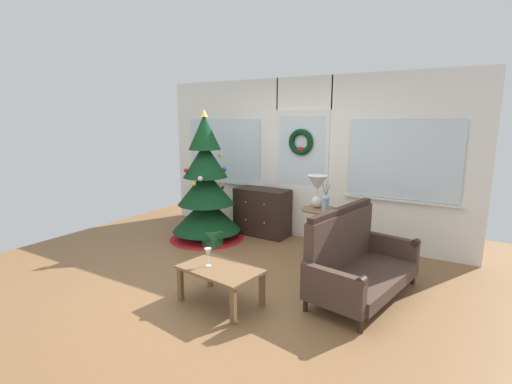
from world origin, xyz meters
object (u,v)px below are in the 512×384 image
(settee_sofa, at_px, (356,262))
(side_table, at_px, (319,224))
(table_lamp, at_px, (317,187))
(flower_vase, at_px, (326,202))
(coffee_table, at_px, (220,273))
(wine_glass, at_px, (208,253))
(gift_box, at_px, (213,239))
(dresser_cabinet, at_px, (262,212))
(christmas_tree, at_px, (206,193))

(settee_sofa, distance_m, side_table, 1.06)
(table_lamp, height_order, flower_vase, table_lamp)
(coffee_table, xyz_separation_m, wine_glass, (-0.14, -0.02, 0.20))
(flower_vase, xyz_separation_m, coffee_table, (-0.51, -1.65, -0.50))
(table_lamp, bearing_deg, gift_box, -166.38)
(dresser_cabinet, bearing_deg, settee_sofa, -34.32)
(christmas_tree, bearing_deg, side_table, 1.64)
(settee_sofa, xyz_separation_m, wine_glass, (-1.28, -0.97, 0.16))
(coffee_table, bearing_deg, christmas_tree, 132.10)
(dresser_cabinet, distance_m, flower_vase, 1.55)
(christmas_tree, bearing_deg, dresser_cabinet, 43.96)
(wine_glass, bearing_deg, settee_sofa, 37.05)
(christmas_tree, height_order, gift_box, christmas_tree)
(settee_sofa, height_order, coffee_table, settee_sofa)
(table_lamp, distance_m, wine_glass, 1.89)
(side_table, bearing_deg, dresser_cabinet, 154.75)
(side_table, relative_size, coffee_table, 0.80)
(dresser_cabinet, relative_size, side_table, 1.26)
(wine_glass, bearing_deg, flower_vase, 68.74)
(dresser_cabinet, xyz_separation_m, side_table, (1.24, -0.58, 0.12))
(side_table, relative_size, table_lamp, 1.64)
(flower_vase, relative_size, gift_box, 1.48)
(dresser_cabinet, height_order, side_table, dresser_cabinet)
(table_lamp, xyz_separation_m, wine_glass, (-0.49, -1.77, -0.47))
(settee_sofa, bearing_deg, dresser_cabinet, 145.68)
(dresser_cabinet, relative_size, settee_sofa, 0.58)
(side_table, xyz_separation_m, coffee_table, (-0.41, -1.71, -0.18))
(gift_box, bearing_deg, table_lamp, 13.62)
(table_lamp, xyz_separation_m, coffee_table, (-0.35, -1.75, -0.67))
(christmas_tree, height_order, coffee_table, christmas_tree)
(christmas_tree, xyz_separation_m, table_lamp, (1.84, 0.09, 0.26))
(settee_sofa, height_order, table_lamp, table_lamp)
(flower_vase, distance_m, gift_box, 1.84)
(wine_glass, bearing_deg, gift_box, 126.28)
(table_lamp, relative_size, flower_vase, 1.26)
(side_table, distance_m, wine_glass, 1.81)
(flower_vase, distance_m, wine_glass, 1.81)
(dresser_cabinet, relative_size, gift_box, 3.86)
(coffee_table, bearing_deg, side_table, 76.53)
(side_table, relative_size, gift_box, 3.05)
(table_lamp, height_order, gift_box, table_lamp)
(side_table, distance_m, flower_vase, 0.35)
(dresser_cabinet, distance_m, side_table, 1.38)
(table_lamp, xyz_separation_m, gift_box, (-1.52, -0.37, -0.89))
(dresser_cabinet, height_order, gift_box, dresser_cabinet)
(coffee_table, distance_m, gift_box, 1.82)
(flower_vase, bearing_deg, side_table, 149.04)
(christmas_tree, xyz_separation_m, side_table, (1.90, 0.05, -0.23))
(table_lamp, bearing_deg, wine_glass, -105.46)
(side_table, distance_m, coffee_table, 1.76)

